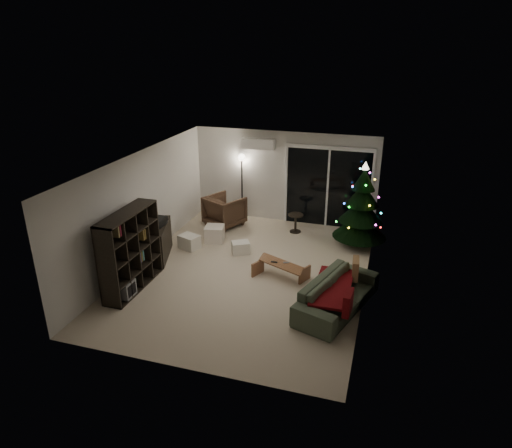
{
  "coord_description": "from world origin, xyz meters",
  "views": [
    {
      "loc": [
        2.75,
        -8.38,
        4.79
      ],
      "look_at": [
        0.1,
        0.3,
        1.05
      ],
      "focal_mm": 32.0,
      "sensor_mm": 36.0,
      "label": 1
    }
  ],
  "objects_px": {
    "bookshelf": "(121,250)",
    "sofa": "(337,294)",
    "christmas_tree": "(362,205)",
    "coffee_table": "(281,271)",
    "armchair": "(225,211)",
    "media_cabinet": "(157,241)"
  },
  "relations": [
    {
      "from": "bookshelf",
      "to": "sofa",
      "type": "relative_size",
      "value": 0.78
    },
    {
      "from": "bookshelf",
      "to": "christmas_tree",
      "type": "relative_size",
      "value": 0.78
    },
    {
      "from": "coffee_table",
      "to": "armchair",
      "type": "bearing_deg",
      "value": 156.28
    },
    {
      "from": "armchair",
      "to": "sofa",
      "type": "distance_m",
      "value": 4.79
    },
    {
      "from": "bookshelf",
      "to": "media_cabinet",
      "type": "distance_m",
      "value": 1.47
    },
    {
      "from": "christmas_tree",
      "to": "bookshelf",
      "type": "bearing_deg",
      "value": -142.16
    },
    {
      "from": "sofa",
      "to": "bookshelf",
      "type": "bearing_deg",
      "value": 113.8
    },
    {
      "from": "sofa",
      "to": "coffee_table",
      "type": "xyz_separation_m",
      "value": [
        -1.3,
        0.85,
        -0.14
      ]
    },
    {
      "from": "bookshelf",
      "to": "sofa",
      "type": "distance_m",
      "value": 4.35
    },
    {
      "from": "bookshelf",
      "to": "sofa",
      "type": "bearing_deg",
      "value": -17.61
    },
    {
      "from": "media_cabinet",
      "to": "armchair",
      "type": "xyz_separation_m",
      "value": [
        0.81,
        2.29,
        0.02
      ]
    },
    {
      "from": "christmas_tree",
      "to": "coffee_table",
      "type": "bearing_deg",
      "value": -123.42
    },
    {
      "from": "media_cabinet",
      "to": "christmas_tree",
      "type": "distance_m",
      "value": 4.92
    },
    {
      "from": "bookshelf",
      "to": "media_cabinet",
      "type": "xyz_separation_m",
      "value": [
        0.0,
        1.4,
        -0.43
      ]
    },
    {
      "from": "media_cabinet",
      "to": "coffee_table",
      "type": "relative_size",
      "value": 1.17
    },
    {
      "from": "bookshelf",
      "to": "armchair",
      "type": "distance_m",
      "value": 3.81
    },
    {
      "from": "bookshelf",
      "to": "armchair",
      "type": "bearing_deg",
      "value": 54.46
    },
    {
      "from": "media_cabinet",
      "to": "sofa",
      "type": "height_order",
      "value": "media_cabinet"
    },
    {
      "from": "sofa",
      "to": "christmas_tree",
      "type": "bearing_deg",
      "value": 15.76
    },
    {
      "from": "armchair",
      "to": "christmas_tree",
      "type": "distance_m",
      "value": 3.69
    },
    {
      "from": "media_cabinet",
      "to": "sofa",
      "type": "distance_m",
      "value": 4.41
    },
    {
      "from": "sofa",
      "to": "christmas_tree",
      "type": "xyz_separation_m",
      "value": [
        0.13,
        3.02,
        0.75
      ]
    }
  ]
}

